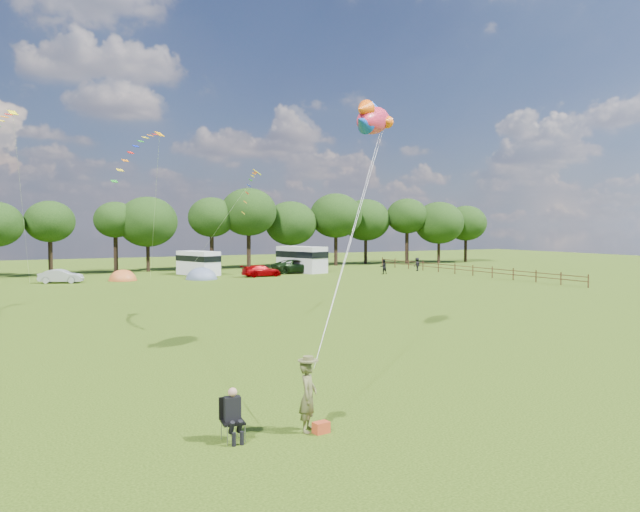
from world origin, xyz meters
name	(u,v)px	position (x,y,z in m)	size (l,w,h in m)	color
ground_plane	(415,367)	(0.00, 0.00, 0.00)	(180.00, 180.00, 0.00)	black
tree_line	(179,219)	(5.30, 54.99, 6.35)	(102.98, 10.98, 10.27)	black
fence	(464,269)	(32.00, 34.50, 0.70)	(0.12, 33.12, 1.20)	#472D19
car_b	(61,276)	(-8.92, 44.61, 0.66)	(1.39, 3.73, 1.32)	#A1A4A9
car_c	(261,271)	(10.98, 42.68, 0.63)	(1.76, 4.18, 1.26)	#8D0003
car_d	(297,266)	(16.44, 45.29, 0.79)	(2.63, 5.82, 1.59)	black
campervan_c	(198,262)	(5.61, 48.09, 1.43)	(3.93, 5.87, 2.66)	silver
campervan_d	(302,258)	(17.48, 46.11, 1.64)	(4.43, 6.73, 3.05)	#B9B9BB
tent_orange	(123,280)	(-3.17, 44.61, 0.02)	(2.81, 3.07, 2.19)	#C05C27
tent_greyblue	(202,279)	(4.28, 42.47, 0.02)	(3.24, 3.55, 2.41)	slate
awning_navy	(304,265)	(17.98, 46.39, 0.87)	(2.78, 2.26, 1.74)	#172235
kite_flyer	(308,396)	(-7.08, -4.86, 0.95)	(0.69, 0.45, 1.90)	brown
camp_chair	(232,409)	(-9.13, -4.60, 0.83)	(0.62, 0.62, 1.39)	#99999E
kite_bag	(321,427)	(-6.84, -5.15, 0.15)	(0.42, 0.28, 0.30)	#AF3D1C
fish_kite	(371,119)	(0.68, 4.32, 10.30)	(3.37, 2.88, 1.89)	red
streamer_kite_b	(142,146)	(-5.98, 21.11, 10.59)	(4.22, 4.59, 3.77)	#F09200
streamer_kite_c	(252,182)	(-1.43, 13.62, 7.97)	(3.03, 4.95, 2.79)	yellow
walker_a	(383,267)	(24.51, 39.38, 0.84)	(0.81, 0.50, 1.67)	black
walker_b	(417,264)	(30.89, 41.72, 0.81)	(1.05, 0.49, 1.62)	black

